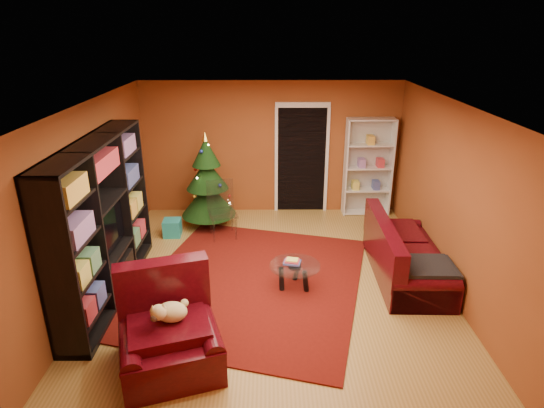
{
  "coord_description": "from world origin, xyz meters",
  "views": [
    {
      "loc": [
        -0.04,
        -5.93,
        3.54
      ],
      "look_at": [
        0.0,
        0.4,
        1.05
      ],
      "focal_mm": 30.0,
      "sensor_mm": 36.0,
      "label": 1
    }
  ],
  "objects_px": {
    "gift_box_teal": "(172,228)",
    "gift_box_red": "(221,216)",
    "white_bookshelf": "(368,168)",
    "media_unit": "(103,222)",
    "rug": "(252,282)",
    "sofa": "(408,249)",
    "armchair": "(169,332)",
    "coffee_table": "(295,276)",
    "acrylic_chair": "(223,214)",
    "christmas_tree": "(207,181)",
    "dog": "(172,312)"
  },
  "relations": [
    {
      "from": "christmas_tree",
      "to": "sofa",
      "type": "xyz_separation_m",
      "value": [
        3.2,
        -1.9,
        -0.43
      ]
    },
    {
      "from": "gift_box_red",
      "to": "white_bookshelf",
      "type": "distance_m",
      "value": 3.01
    },
    {
      "from": "white_bookshelf",
      "to": "dog",
      "type": "distance_m",
      "value": 5.3
    },
    {
      "from": "gift_box_teal",
      "to": "coffee_table",
      "type": "height_order",
      "value": "coffee_table"
    },
    {
      "from": "white_bookshelf",
      "to": "armchair",
      "type": "bearing_deg",
      "value": -125.39
    },
    {
      "from": "media_unit",
      "to": "rug",
      "type": "bearing_deg",
      "value": 7.12
    },
    {
      "from": "media_unit",
      "to": "sofa",
      "type": "distance_m",
      "value": 4.37
    },
    {
      "from": "gift_box_red",
      "to": "white_bookshelf",
      "type": "height_order",
      "value": "white_bookshelf"
    },
    {
      "from": "rug",
      "to": "gift_box_teal",
      "type": "xyz_separation_m",
      "value": [
        -1.49,
        1.63,
        0.14
      ]
    },
    {
      "from": "dog",
      "to": "sofa",
      "type": "xyz_separation_m",
      "value": [
        3.12,
        1.89,
        -0.22
      ]
    },
    {
      "from": "rug",
      "to": "dog",
      "type": "height_order",
      "value": "dog"
    },
    {
      "from": "gift_box_teal",
      "to": "dog",
      "type": "bearing_deg",
      "value": -78.23
    },
    {
      "from": "gift_box_teal",
      "to": "gift_box_red",
      "type": "height_order",
      "value": "gift_box_teal"
    },
    {
      "from": "rug",
      "to": "white_bookshelf",
      "type": "xyz_separation_m",
      "value": [
        2.2,
        2.68,
        0.95
      ]
    },
    {
      "from": "christmas_tree",
      "to": "gift_box_red",
      "type": "xyz_separation_m",
      "value": [
        0.21,
        0.17,
        -0.77
      ]
    },
    {
      "from": "dog",
      "to": "christmas_tree",
      "type": "bearing_deg",
      "value": 73.65
    },
    {
      "from": "white_bookshelf",
      "to": "armchair",
      "type": "height_order",
      "value": "white_bookshelf"
    },
    {
      "from": "media_unit",
      "to": "armchair",
      "type": "distance_m",
      "value": 2.0
    },
    {
      "from": "media_unit",
      "to": "coffee_table",
      "type": "height_order",
      "value": "media_unit"
    },
    {
      "from": "rug",
      "to": "armchair",
      "type": "xyz_separation_m",
      "value": [
        -0.83,
        -1.75,
        0.44
      ]
    },
    {
      "from": "rug",
      "to": "coffee_table",
      "type": "height_order",
      "value": "coffee_table"
    },
    {
      "from": "gift_box_teal",
      "to": "gift_box_red",
      "type": "relative_size",
      "value": 1.41
    },
    {
      "from": "gift_box_red",
      "to": "acrylic_chair",
      "type": "bearing_deg",
      "value": -81.82
    },
    {
      "from": "gift_box_red",
      "to": "armchair",
      "type": "xyz_separation_m",
      "value": [
        -0.16,
        -4.03,
        0.34
      ]
    },
    {
      "from": "rug",
      "to": "sofa",
      "type": "xyz_separation_m",
      "value": [
        2.32,
        0.2,
        0.43
      ]
    },
    {
      "from": "rug",
      "to": "gift_box_red",
      "type": "xyz_separation_m",
      "value": [
        -0.67,
        2.28,
        0.1
      ]
    },
    {
      "from": "sofa",
      "to": "gift_box_teal",
      "type": "bearing_deg",
      "value": 70.77
    },
    {
      "from": "coffee_table",
      "to": "acrylic_chair",
      "type": "bearing_deg",
      "value": 125.14
    },
    {
      "from": "gift_box_teal",
      "to": "media_unit",
      "type": "bearing_deg",
      "value": -104.53
    },
    {
      "from": "media_unit",
      "to": "sofa",
      "type": "xyz_separation_m",
      "value": [
        4.29,
        0.45,
        -0.65
      ]
    },
    {
      "from": "acrylic_chair",
      "to": "rug",
      "type": "bearing_deg",
      "value": -84.86
    },
    {
      "from": "armchair",
      "to": "coffee_table",
      "type": "distance_m",
      "value": 2.18
    },
    {
      "from": "christmas_tree",
      "to": "gift_box_red",
      "type": "height_order",
      "value": "christmas_tree"
    },
    {
      "from": "rug",
      "to": "white_bookshelf",
      "type": "relative_size",
      "value": 1.82
    },
    {
      "from": "sofa",
      "to": "coffee_table",
      "type": "bearing_deg",
      "value": 102.75
    },
    {
      "from": "dog",
      "to": "sofa",
      "type": "height_order",
      "value": "sofa"
    },
    {
      "from": "white_bookshelf",
      "to": "sofa",
      "type": "distance_m",
      "value": 2.53
    },
    {
      "from": "christmas_tree",
      "to": "dog",
      "type": "bearing_deg",
      "value": -88.77
    },
    {
      "from": "christmas_tree",
      "to": "coffee_table",
      "type": "relative_size",
      "value": 2.48
    },
    {
      "from": "media_unit",
      "to": "white_bookshelf",
      "type": "height_order",
      "value": "media_unit"
    },
    {
      "from": "dog",
      "to": "acrylic_chair",
      "type": "height_order",
      "value": "acrylic_chair"
    },
    {
      "from": "media_unit",
      "to": "acrylic_chair",
      "type": "height_order",
      "value": "media_unit"
    },
    {
      "from": "gift_box_teal",
      "to": "white_bookshelf",
      "type": "bearing_deg",
      "value": 15.86
    },
    {
      "from": "white_bookshelf",
      "to": "acrylic_chair",
      "type": "distance_m",
      "value": 3.03
    },
    {
      "from": "rug",
      "to": "media_unit",
      "type": "relative_size",
      "value": 1.25
    },
    {
      "from": "gift_box_red",
      "to": "white_bookshelf",
      "type": "relative_size",
      "value": 0.11
    },
    {
      "from": "christmas_tree",
      "to": "gift_box_teal",
      "type": "height_order",
      "value": "christmas_tree"
    },
    {
      "from": "dog",
      "to": "sofa",
      "type": "bearing_deg",
      "value": 13.64
    },
    {
      "from": "gift_box_red",
      "to": "coffee_table",
      "type": "relative_size",
      "value": 0.3
    },
    {
      "from": "gift_box_teal",
      "to": "dog",
      "type": "height_order",
      "value": "dog"
    }
  ]
}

